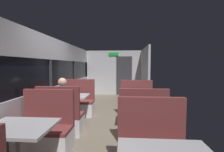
# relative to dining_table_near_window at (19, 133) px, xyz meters

# --- Properties ---
(ground_plane) EXTENTS (3.30, 9.20, 0.02)m
(ground_plane) POSITION_rel_dining_table_near_window_xyz_m (0.89, 2.09, -0.65)
(ground_plane) COLOR #665B4C
(carriage_window_panel_left) EXTENTS (0.09, 8.48, 2.30)m
(carriage_window_panel_left) POSITION_rel_dining_table_near_window_xyz_m (-0.56, 2.09, 0.47)
(carriage_window_panel_left) COLOR #B2B2B7
(carriage_window_panel_left) RESTS_ON ground_plane
(carriage_end_bulkhead) EXTENTS (2.90, 0.11, 2.30)m
(carriage_end_bulkhead) POSITION_rel_dining_table_near_window_xyz_m (0.95, 6.28, 0.50)
(carriage_end_bulkhead) COLOR #B2B2B7
(carriage_end_bulkhead) RESTS_ON ground_plane
(carriage_aisle_panel_right) EXTENTS (0.08, 2.40, 2.30)m
(carriage_aisle_panel_right) POSITION_rel_dining_table_near_window_xyz_m (2.34, 5.09, 0.51)
(carriage_aisle_panel_right) COLOR #B2B2B7
(carriage_aisle_panel_right) RESTS_ON ground_plane
(dining_table_near_window) EXTENTS (0.90, 0.70, 0.74)m
(dining_table_near_window) POSITION_rel_dining_table_near_window_xyz_m (0.00, 0.00, 0.00)
(dining_table_near_window) COLOR #9E9EA3
(dining_table_near_window) RESTS_ON ground_plane
(bench_near_window_facing_entry) EXTENTS (0.95, 0.50, 1.10)m
(bench_near_window_facing_entry) POSITION_rel_dining_table_near_window_xyz_m (0.00, 0.70, -0.31)
(bench_near_window_facing_entry) COLOR silver
(bench_near_window_facing_entry) RESTS_ON ground_plane
(dining_table_mid_window) EXTENTS (0.90, 0.70, 0.74)m
(dining_table_mid_window) POSITION_rel_dining_table_near_window_xyz_m (0.00, 2.13, 0.00)
(dining_table_mid_window) COLOR #9E9EA3
(dining_table_mid_window) RESTS_ON ground_plane
(bench_mid_window_facing_end) EXTENTS (0.95, 0.50, 1.10)m
(bench_mid_window_facing_end) POSITION_rel_dining_table_near_window_xyz_m (0.00, 1.43, -0.31)
(bench_mid_window_facing_end) COLOR silver
(bench_mid_window_facing_end) RESTS_ON ground_plane
(bench_mid_window_facing_entry) EXTENTS (0.95, 0.50, 1.10)m
(bench_mid_window_facing_entry) POSITION_rel_dining_table_near_window_xyz_m (0.00, 2.83, -0.31)
(bench_mid_window_facing_entry) COLOR silver
(bench_mid_window_facing_entry) RESTS_ON ground_plane
(dining_table_rear_aisle) EXTENTS (0.90, 0.70, 0.74)m
(dining_table_rear_aisle) POSITION_rel_dining_table_near_window_xyz_m (1.79, 1.93, 0.00)
(dining_table_rear_aisle) COLOR #9E9EA3
(dining_table_rear_aisle) RESTS_ON ground_plane
(bench_rear_aisle_facing_end) EXTENTS (0.95, 0.50, 1.10)m
(bench_rear_aisle_facing_end) POSITION_rel_dining_table_near_window_xyz_m (1.79, 1.23, -0.31)
(bench_rear_aisle_facing_end) COLOR silver
(bench_rear_aisle_facing_end) RESTS_ON ground_plane
(bench_rear_aisle_facing_entry) EXTENTS (0.95, 0.50, 1.10)m
(bench_rear_aisle_facing_entry) POSITION_rel_dining_table_near_window_xyz_m (1.79, 2.63, -0.31)
(bench_rear_aisle_facing_entry) COLOR silver
(bench_rear_aisle_facing_entry) RESTS_ON ground_plane
(seated_passenger) EXTENTS (0.47, 0.55, 1.26)m
(seated_passenger) POSITION_rel_dining_table_near_window_xyz_m (0.00, 1.51, -0.10)
(seated_passenger) COLOR #26262D
(seated_passenger) RESTS_ON ground_plane
(coffee_cup_primary) EXTENTS (0.07, 0.07, 0.09)m
(coffee_cup_primary) POSITION_rel_dining_table_near_window_xyz_m (0.17, 2.22, 0.15)
(coffee_cup_primary) COLOR #26598C
(coffee_cup_primary) RESTS_ON dining_table_mid_window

